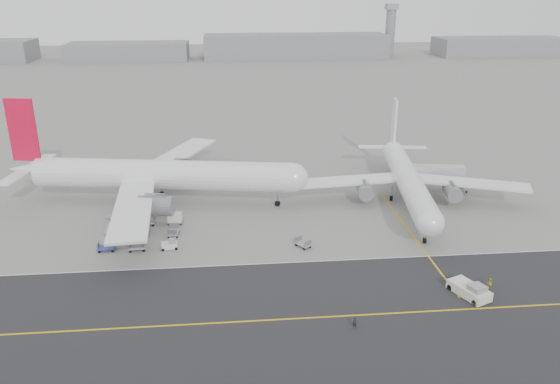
{
  "coord_description": "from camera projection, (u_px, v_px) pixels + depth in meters",
  "views": [
    {
      "loc": [
        -2.0,
        -79.7,
        41.81
      ],
      "look_at": [
        6.78,
        12.0,
        6.8
      ],
      "focal_mm": 35.0,
      "sensor_mm": 36.0,
      "label": 1
    }
  ],
  "objects": [
    {
      "name": "ground_crew_b",
      "position": [
        490.0,
        283.0,
        80.13
      ],
      "size": [
        0.83,
        0.67,
        1.6
      ],
      "primitive_type": "imported",
      "rotation": [
        0.0,
        0.0,
        3.06
      ],
      "color": "gold",
      "rests_on": "ground"
    },
    {
      "name": "airliner_a",
      "position": [
        157.0,
        175.0,
        109.69
      ],
      "size": [
        61.07,
        59.94,
        21.2
      ],
      "rotation": [
        0.0,
        0.0,
        1.4
      ],
      "color": "white",
      "rests_on": "ground"
    },
    {
      "name": "gse_cluster",
      "position": [
        143.0,
        237.0,
        96.75
      ],
      "size": [
        18.97,
        18.32,
        2.19
      ],
      "primitive_type": null,
      "rotation": [
        0.0,
        0.0,
        0.01
      ],
      "color": "#9D9DA2",
      "rests_on": "ground"
    },
    {
      "name": "airliner_b",
      "position": [
        407.0,
        179.0,
        111.02
      ],
      "size": [
        48.36,
        49.21,
        17.04
      ],
      "rotation": [
        0.0,
        0.0,
        -0.14
      ],
      "color": "white",
      "rests_on": "ground"
    },
    {
      "name": "control_tower",
      "position": [
        390.0,
        29.0,
        338.92
      ],
      "size": [
        7.0,
        7.0,
        31.25
      ],
      "color": "gray",
      "rests_on": "ground"
    },
    {
      "name": "stray_dolly",
      "position": [
        303.0,
        247.0,
        93.03
      ],
      "size": [
        2.83,
        3.08,
        1.62
      ],
      "primitive_type": null,
      "rotation": [
        0.0,
        0.0,
        0.61
      ],
      "color": "silver",
      "rests_on": "ground"
    },
    {
      "name": "horizon_buildings",
      "position": [
        279.0,
        58.0,
        333.8
      ],
      "size": [
        520.0,
        28.0,
        28.0
      ],
      "primitive_type": null,
      "color": "gray",
      "rests_on": "ground"
    },
    {
      "name": "taxiway",
      "position": [
        288.0,
        319.0,
        72.91
      ],
      "size": [
        220.0,
        59.0,
        0.03
      ],
      "color": "#2C2C2F",
      "rests_on": "ground"
    },
    {
      "name": "jet_bridge",
      "position": [
        431.0,
        173.0,
        117.22
      ],
      "size": [
        15.54,
        5.26,
        5.8
      ],
      "rotation": [
        0.0,
        0.0,
        -0.17
      ],
      "color": "gray",
      "rests_on": "ground"
    },
    {
      "name": "pushback_tug",
      "position": [
        470.0,
        290.0,
        78.02
      ],
      "size": [
        5.08,
        8.01,
        2.31
      ],
      "rotation": [
        0.0,
        0.0,
        0.4
      ],
      "color": "silver",
      "rests_on": "ground"
    },
    {
      "name": "ground_crew_a",
      "position": [
        355.0,
        323.0,
        70.8
      ],
      "size": [
        0.66,
        0.53,
        1.56
      ],
      "primitive_type": "imported",
      "rotation": [
        0.0,
        0.0,
        -0.31
      ],
      "color": "black",
      "rests_on": "ground"
    },
    {
      "name": "ground",
      "position": [
        246.0,
        258.0,
        89.2
      ],
      "size": [
        700.0,
        700.0,
        0.0
      ],
      "primitive_type": "plane",
      "color": "gray",
      "rests_on": "ground"
    }
  ]
}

